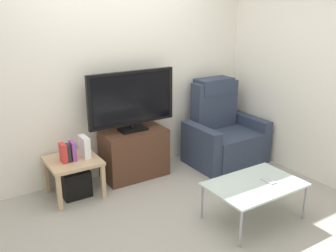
% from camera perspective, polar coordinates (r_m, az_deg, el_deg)
% --- Properties ---
extents(ground_plane, '(6.40, 6.40, 0.00)m').
position_cam_1_polar(ground_plane, '(3.96, -0.33, -12.47)').
color(ground_plane, '#9E998E').
extents(wall_back, '(6.40, 0.06, 2.60)m').
position_cam_1_polar(wall_back, '(4.46, -8.20, 8.75)').
color(wall_back, silver).
rests_on(wall_back, ground).
extents(wall_side, '(0.06, 4.48, 2.60)m').
position_cam_1_polar(wall_side, '(4.74, 19.50, 8.45)').
color(wall_side, silver).
rests_on(wall_side, ground).
extents(tv_stand, '(0.77, 0.41, 0.58)m').
position_cam_1_polar(tv_stand, '(4.54, -5.14, -4.19)').
color(tv_stand, '#4C2D1E').
rests_on(tv_stand, ground).
extents(television, '(1.08, 0.20, 0.71)m').
position_cam_1_polar(television, '(4.35, -5.50, 4.03)').
color(television, black).
rests_on(television, tv_stand).
extents(recliner_armchair, '(0.98, 0.78, 1.08)m').
position_cam_1_polar(recliner_armchair, '(5.01, 8.35, -1.18)').
color(recliner_armchair, '#2D384C').
rests_on(recliner_armchair, ground).
extents(side_table, '(0.54, 0.54, 0.42)m').
position_cam_1_polar(side_table, '(4.19, -14.27, -5.76)').
color(side_table, tan).
rests_on(side_table, ground).
extents(subwoofer_box, '(0.30, 0.30, 0.30)m').
position_cam_1_polar(subwoofer_box, '(4.28, -14.05, -8.34)').
color(subwoofer_box, black).
rests_on(subwoofer_box, ground).
extents(book_leftmost, '(0.05, 0.14, 0.20)m').
position_cam_1_polar(book_leftmost, '(4.08, -15.69, -3.99)').
color(book_leftmost, red).
rests_on(book_leftmost, side_table).
extents(book_middle, '(0.04, 0.10, 0.19)m').
position_cam_1_polar(book_middle, '(4.10, -15.04, -3.97)').
color(book_middle, '#262626').
rests_on(book_middle, side_table).
extents(book_rightmost, '(0.04, 0.12, 0.21)m').
position_cam_1_polar(book_rightmost, '(4.11, -14.31, -3.68)').
color(book_rightmost, purple).
rests_on(book_rightmost, side_table).
extents(game_console, '(0.07, 0.20, 0.23)m').
position_cam_1_polar(game_console, '(4.17, -12.62, -3.06)').
color(game_console, white).
rests_on(game_console, side_table).
extents(coffee_table, '(0.90, 0.60, 0.38)m').
position_cam_1_polar(coffee_table, '(3.72, 13.09, -8.85)').
color(coffee_table, '#B2C6C1').
rests_on(coffee_table, ground).
extents(cell_phone, '(0.08, 0.15, 0.01)m').
position_cam_1_polar(cell_phone, '(3.78, 15.04, -8.08)').
color(cell_phone, '#B7B7BC').
rests_on(cell_phone, coffee_table).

